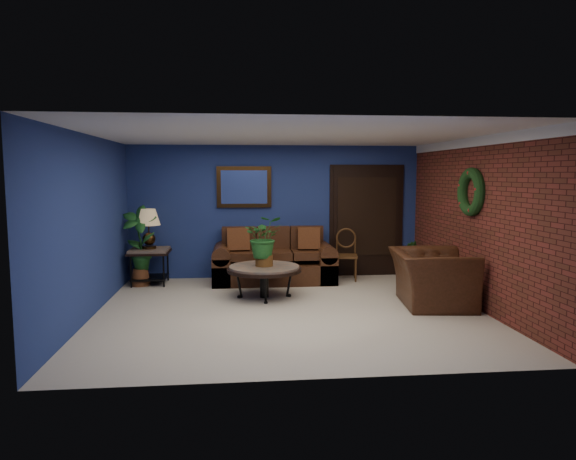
{
  "coord_description": "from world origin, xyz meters",
  "views": [
    {
      "loc": [
        -0.75,
        -7.19,
        1.96
      ],
      "look_at": [
        0.03,
        0.55,
        1.11
      ],
      "focal_mm": 32.0,
      "sensor_mm": 36.0,
      "label": 1
    }
  ],
  "objects": [
    {
      "name": "armchair",
      "position": [
        2.15,
        0.1,
        0.41
      ],
      "size": [
        1.24,
        1.38,
        0.82
      ],
      "primitive_type": "imported",
      "rotation": [
        0.0,
        0.0,
        1.46
      ],
      "color": "#452213",
      "rests_on": "ground"
    },
    {
      "name": "wall_left",
      "position": [
        -2.75,
        0.0,
        1.25
      ],
      "size": [
        0.04,
        5.0,
        2.5
      ],
      "primitive_type": "cube",
      "color": "navy",
      "rests_on": "ground"
    },
    {
      "name": "sofa",
      "position": [
        -0.08,
        2.08,
        0.33
      ],
      "size": [
        2.21,
        0.95,
        0.99
      ],
      "color": "#452213",
      "rests_on": "ground"
    },
    {
      "name": "wall_mirror",
      "position": [
        -0.6,
        2.46,
        1.72
      ],
      "size": [
        1.02,
        0.06,
        0.77
      ],
      "primitive_type": "cube",
      "color": "#3D2510",
      "rests_on": "wall_back"
    },
    {
      "name": "wall_back",
      "position": [
        0.0,
        2.5,
        1.25
      ],
      "size": [
        5.5,
        0.04,
        2.5
      ],
      "primitive_type": "cube",
      "color": "navy",
      "rests_on": "ground"
    },
    {
      "name": "coffee_plant",
      "position": [
        -0.32,
        0.84,
        0.95
      ],
      "size": [
        0.61,
        0.53,
        0.8
      ],
      "color": "brown",
      "rests_on": "coffee_table"
    },
    {
      "name": "coffee_table",
      "position": [
        -0.32,
        0.84,
        0.45
      ],
      "size": [
        1.19,
        1.19,
        0.51
      ],
      "rotation": [
        0.0,
        0.0,
        -0.01
      ],
      "color": "#544F4A",
      "rests_on": "ground"
    },
    {
      "name": "wall_right_brick",
      "position": [
        2.75,
        0.0,
        1.25
      ],
      "size": [
        0.04,
        5.0,
        2.5
      ],
      "primitive_type": "cube",
      "color": "maroon",
      "rests_on": "ground"
    },
    {
      "name": "end_table",
      "position": [
        -2.3,
        2.05,
        0.49
      ],
      "size": [
        0.7,
        0.7,
        0.64
      ],
      "color": "#544F4A",
      "rests_on": "ground"
    },
    {
      "name": "side_chair",
      "position": [
        1.28,
        2.12,
        0.54
      ],
      "size": [
        0.47,
        0.47,
        0.95
      ],
      "rotation": [
        0.0,
        0.0,
        -0.18
      ],
      "color": "#553118",
      "rests_on": "ground"
    },
    {
      "name": "wreath",
      "position": [
        2.69,
        0.05,
        1.7
      ],
      "size": [
        0.16,
        0.72,
        0.72
      ],
      "primitive_type": "torus",
      "rotation": [
        0.0,
        1.57,
        0.0
      ],
      "color": "black",
      "rests_on": "wall_right_brick"
    },
    {
      "name": "table_lamp",
      "position": [
        -2.3,
        2.05,
        1.08
      ],
      "size": [
        0.41,
        0.41,
        0.68
      ],
      "color": "#3D2510",
      "rests_on": "end_table"
    },
    {
      "name": "closet_door",
      "position": [
        1.75,
        2.47,
        1.05
      ],
      "size": [
        1.44,
        0.06,
        2.18
      ],
      "primitive_type": "cube",
      "color": "black",
      "rests_on": "wall_back"
    },
    {
      "name": "crown_molding",
      "position": [
        2.72,
        0.0,
        2.43
      ],
      "size": [
        0.03,
        5.0,
        0.14
      ],
      "primitive_type": "cube",
      "color": "white",
      "rests_on": "wall_right_brick"
    },
    {
      "name": "floor",
      "position": [
        0.0,
        0.0,
        0.0
      ],
      "size": [
        5.5,
        5.5,
        0.0
      ],
      "primitive_type": "plane",
      "color": "beige",
      "rests_on": "ground"
    },
    {
      "name": "tall_plant",
      "position": [
        -2.45,
        1.95,
        0.76
      ],
      "size": [
        0.68,
        0.52,
        1.42
      ],
      "color": "brown",
      "rests_on": "ground"
    },
    {
      "name": "ceiling",
      "position": [
        0.0,
        0.0,
        2.5
      ],
      "size": [
        5.5,
        5.0,
        0.02
      ],
      "primitive_type": "cube",
      "color": "white",
      "rests_on": "wall_back"
    },
    {
      "name": "floor_plant",
      "position": [
        2.35,
        1.77,
        0.39
      ],
      "size": [
        0.36,
        0.3,
        0.76
      ],
      "color": "brown",
      "rests_on": "ground"
    }
  ]
}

